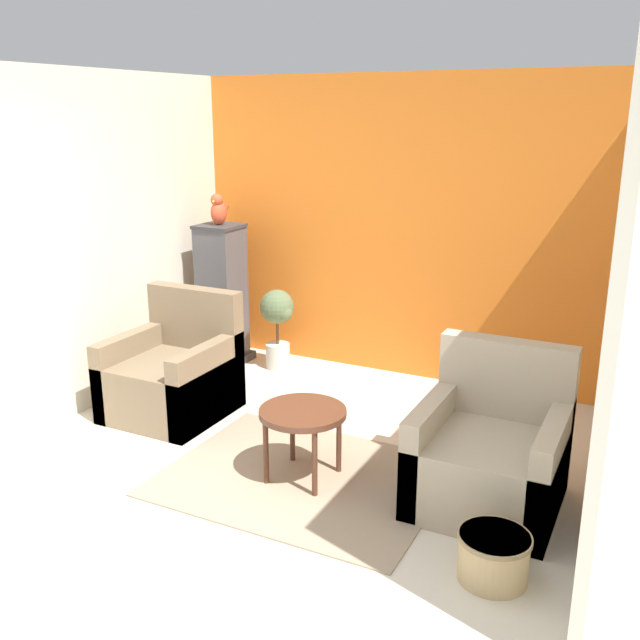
% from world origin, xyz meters
% --- Properties ---
extents(ground_plane, '(20.00, 20.00, 0.00)m').
position_xyz_m(ground_plane, '(0.00, 0.00, 0.00)').
color(ground_plane, beige).
rests_on(ground_plane, ground).
extents(wall_back_accent, '(4.02, 0.06, 2.64)m').
position_xyz_m(wall_back_accent, '(0.00, 3.20, 1.32)').
color(wall_back_accent, orange).
rests_on(wall_back_accent, ground_plane).
extents(wall_left, '(0.06, 3.17, 2.64)m').
position_xyz_m(wall_left, '(-1.98, 1.59, 1.32)').
color(wall_left, beige).
rests_on(wall_left, ground_plane).
extents(wall_right, '(0.06, 3.17, 2.64)m').
position_xyz_m(wall_right, '(1.98, 1.59, 1.32)').
color(wall_right, beige).
rests_on(wall_right, ground_plane).
extents(area_rug, '(1.78, 1.41, 0.01)m').
position_xyz_m(area_rug, '(0.15, 1.04, 0.01)').
color(area_rug, gray).
rests_on(area_rug, ground_plane).
extents(coffee_table, '(0.56, 0.56, 0.49)m').
position_xyz_m(coffee_table, '(0.15, 1.04, 0.43)').
color(coffee_table, '#512D1E').
rests_on(coffee_table, ground_plane).
extents(armchair_left, '(0.84, 0.86, 0.96)m').
position_xyz_m(armchair_left, '(-1.27, 1.53, 0.30)').
color(armchair_left, '#7A664C').
rests_on(armchair_left, ground_plane).
extents(armchair_right, '(0.84, 0.86, 0.96)m').
position_xyz_m(armchair_right, '(1.30, 1.30, 0.30)').
color(armchair_right, tan).
rests_on(armchair_right, ground_plane).
extents(birdcage, '(0.44, 0.44, 1.32)m').
position_xyz_m(birdcage, '(-1.60, 2.72, 0.65)').
color(birdcage, '#353539').
rests_on(birdcage, ground_plane).
extents(parrot, '(0.13, 0.24, 0.29)m').
position_xyz_m(parrot, '(-1.60, 2.72, 1.45)').
color(parrot, '#D14C2D').
rests_on(parrot, birdcage).
extents(potted_plant, '(0.34, 0.31, 0.75)m').
position_xyz_m(potted_plant, '(-1.05, 2.80, 0.48)').
color(potted_plant, beige).
rests_on(potted_plant, ground_plane).
extents(wicker_basket, '(0.38, 0.38, 0.25)m').
position_xyz_m(wicker_basket, '(1.51, 0.56, 0.14)').
color(wicker_basket, tan).
rests_on(wicker_basket, ground_plane).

